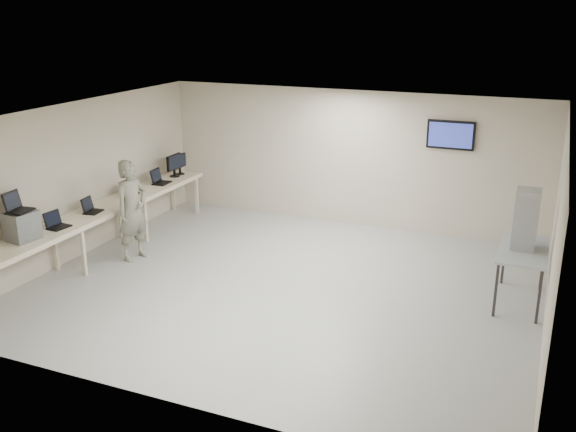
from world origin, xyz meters
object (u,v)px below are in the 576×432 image
at_px(workbench, 101,212).
at_px(side_table, 523,253).
at_px(equipment_box, 22,226).
at_px(soldier, 132,210).

xyz_separation_m(workbench, side_table, (7.19, 0.86, -0.00)).
relative_size(equipment_box, soldier, 0.25).
distance_m(equipment_box, soldier, 2.02).
relative_size(equipment_box, side_table, 0.31).
bearing_deg(side_table, equipment_box, -159.85).
height_order(workbench, equipment_box, equipment_box).
height_order(equipment_box, side_table, equipment_box).
bearing_deg(workbench, soldier, 7.79).
xyz_separation_m(workbench, soldier, (0.62, 0.08, 0.09)).
height_order(workbench, soldier, soldier).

